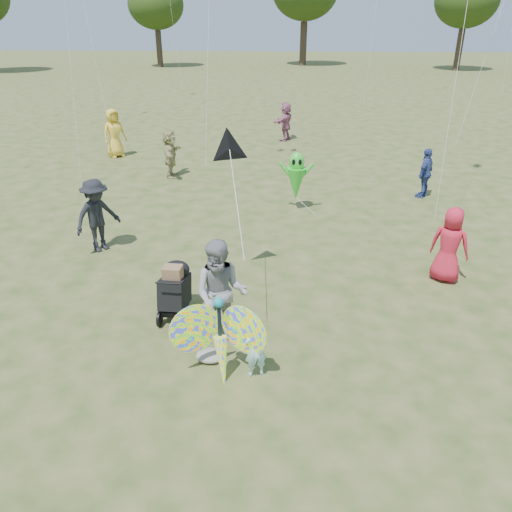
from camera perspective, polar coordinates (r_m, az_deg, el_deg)
The scene contains 14 objects.
ground at distance 8.78m, azimuth 0.73°, elevation -10.81°, with size 160.00×160.00×0.00m, color #51592B.
child_girl at distance 7.99m, azimuth -0.05°, elevation -10.66°, with size 0.36×0.23×0.98m, color #B4EEFF.
adult_man at distance 8.52m, azimuth -4.04°, elevation -4.33°, with size 0.94×0.74×1.94m, color gray.
grey_bag at distance 8.59m, azimuth -5.23°, elevation -11.26°, with size 0.49×0.40×0.16m, color gray.
crowd_a at distance 11.39m, azimuth 21.25°, elevation 1.20°, with size 0.81×0.53×1.67m, color red.
crowd_b at distance 12.60m, azimuth -17.71°, elevation 4.41°, with size 1.16×0.67×1.80m, color black.
crowd_c at distance 16.72m, azimuth 18.80°, elevation 8.97°, with size 0.92×0.38×1.56m, color #314489.
crowd_d at distance 18.24m, azimuth -9.77°, elevation 11.45°, with size 1.54×0.49×1.66m, color tan.
crowd_g at distance 21.47m, azimuth -15.90°, elevation 13.35°, with size 0.94×0.61×1.91m, color yellow.
crowd_j at distance 23.69m, azimuth 3.39°, elevation 15.11°, with size 1.60×0.51×1.72m, color #B26688.
jogging_stroller at distance 9.56m, azimuth -9.24°, elevation -3.51°, with size 0.55×1.07×1.09m.
butterfly_kite at distance 7.89m, azimuth -4.09°, elevation -9.50°, with size 1.74×0.75×1.62m.
delta_kite_rig at distance 9.99m, azimuth -3.04°, elevation 12.06°, with size 0.92×2.59×1.73m.
alien_kite at distance 14.70m, azimuth 4.61°, elevation 8.83°, with size 1.12×0.69×1.74m.
Camera 1 is at (0.31, -7.04, 5.24)m, focal length 35.00 mm.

